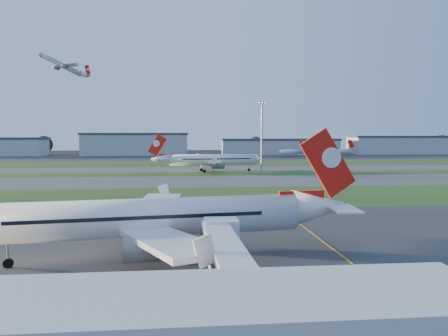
{
  "coord_description": "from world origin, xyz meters",
  "views": [
    {
      "loc": [
        -13.43,
        -46.62,
        14.18
      ],
      "look_at": [
        -4.54,
        45.98,
        7.0
      ],
      "focal_mm": 35.0,
      "sensor_mm": 36.0,
      "label": 1
    }
  ],
  "objects": [
    {
      "name": "apron_near",
      "position": [
        0.0,
        0.0,
        0.01
      ],
      "size": [
        300.0,
        70.0,
        0.01
      ],
      "primitive_type": "cube",
      "color": "#333335",
      "rests_on": "ground"
    },
    {
      "name": "airliner_departing",
      "position": [
        -79.79,
        208.01,
        52.72
      ],
      "size": [
        23.23,
        21.82,
        9.43
      ],
      "rotation": [
        0.0,
        0.0,
        0.75
      ],
      "color": "white"
    },
    {
      "name": "taxiway_a",
      "position": [
        0.0,
        85.0,
        0.01
      ],
      "size": [
        300.0,
        32.0,
        0.01
      ],
      "primitive_type": "cube",
      "color": "#515154",
      "rests_on": "ground"
    },
    {
      "name": "apron_far",
      "position": [
        0.0,
        225.0,
        0.01
      ],
      "size": [
        400.0,
        80.0,
        0.01
      ],
      "primitive_type": "cube",
      "color": "#333335",
      "rests_on": "ground"
    },
    {
      "name": "grass_strip_a",
      "position": [
        0.0,
        52.0,
        0.01
      ],
      "size": [
        300.0,
        34.0,
        0.01
      ],
      "primitive_type": "cube",
      "color": "#214517",
      "rests_on": "ground"
    },
    {
      "name": "hangar_far_east",
      "position": [
        155.0,
        255.0,
        6.64
      ],
      "size": [
        96.9,
        23.0,
        13.2
      ],
      "color": "#A5A8AD",
      "rests_on": "ground"
    },
    {
      "name": "mini_jet_far",
      "position": [
        83.56,
        228.4,
        3.28
      ],
      "size": [
        28.64,
        5.02,
        9.48
      ],
      "rotation": [
        0.0,
        0.0,
        0.07
      ],
      "color": "white",
      "rests_on": "ground"
    },
    {
      "name": "grass_strip_b",
      "position": [
        0.0,
        110.0,
        0.01
      ],
      "size": [
        300.0,
        18.0,
        0.01
      ],
      "primitive_type": "cube",
      "color": "#214517",
      "rests_on": "ground"
    },
    {
      "name": "tree_west",
      "position": [
        -110.0,
        270.0,
        7.14
      ],
      "size": [
        12.1,
        12.1,
        13.2
      ],
      "color": "black",
      "rests_on": "ground"
    },
    {
      "name": "tree_mid_west",
      "position": [
        -20.0,
        266.0,
        5.84
      ],
      "size": [
        9.9,
        9.9,
        10.8
      ],
      "color": "black",
      "rests_on": "ground"
    },
    {
      "name": "hangar_east",
      "position": [
        55.0,
        255.0,
        5.64
      ],
      "size": [
        81.6,
        23.0,
        11.2
      ],
      "color": "#A5A8AD",
      "rests_on": "ground"
    },
    {
      "name": "tree_far_east",
      "position": [
        185.0,
        271.0,
        7.46
      ],
      "size": [
        12.65,
        12.65,
        13.8
      ],
      "color": "black",
      "rests_on": "ground"
    },
    {
      "name": "jet_bridge",
      "position": [
        -9.81,
        -15.24,
        4.01
      ],
      "size": [
        4.2,
        26.9,
        6.2
      ],
      "color": "silver",
      "rests_on": "ground"
    },
    {
      "name": "yellow_line",
      "position": [
        5.0,
        0.0,
        0.0
      ],
      "size": [
        0.25,
        60.0,
        0.02
      ],
      "primitive_type": "cube",
      "color": "gold",
      "rests_on": "ground"
    },
    {
      "name": "taxiway_b",
      "position": [
        0.0,
        132.0,
        0.01
      ],
      "size": [
        300.0,
        26.0,
        0.01
      ],
      "primitive_type": "cube",
      "color": "#515154",
      "rests_on": "ground"
    },
    {
      "name": "mini_jet_near",
      "position": [
        55.99,
        225.1,
        3.28
      ],
      "size": [
        20.57,
        22.29,
        9.48
      ],
      "rotation": [
        0.0,
        0.0,
        0.83
      ],
      "color": "white",
      "rests_on": "ground"
    },
    {
      "name": "airliner_taxiing",
      "position": [
        -2.27,
        117.95,
        4.49
      ],
      "size": [
        40.84,
        34.43,
        12.78
      ],
      "rotation": [
        0.0,
        0.0,
        3.28
      ],
      "color": "white",
      "rests_on": "ground"
    },
    {
      "name": "tree_mid_east",
      "position": [
        40.0,
        269.0,
        6.81
      ],
      "size": [
        11.55,
        11.55,
        12.6
      ],
      "color": "black",
      "rests_on": "ground"
    },
    {
      "name": "hangar_west",
      "position": [
        -45.0,
        255.0,
        7.64
      ],
      "size": [
        71.4,
        23.0,
        15.2
      ],
      "color": "#A5A8AD",
      "rests_on": "ground"
    },
    {
      "name": "ground",
      "position": [
        0.0,
        0.0,
        0.0
      ],
      "size": [
        700.0,
        700.0,
        0.0
      ],
      "primitive_type": "plane",
      "color": "black",
      "rests_on": "ground"
    },
    {
      "name": "airliner_parked",
      "position": [
        -16.75,
        2.69,
        4.67
      ],
      "size": [
        42.58,
        35.92,
        13.31
      ],
      "rotation": [
        0.0,
        0.0,
        0.13
      ],
      "color": "white",
      "rests_on": "ground"
    },
    {
      "name": "grass_strip_c",
      "position": [
        0.0,
        165.0,
        0.01
      ],
      "size": [
        300.0,
        40.0,
        0.01
      ],
      "primitive_type": "cube",
      "color": "#214517",
      "rests_on": "ground"
    },
    {
      "name": "light_mast_centre",
      "position": [
        15.0,
        108.0,
        14.81
      ],
      "size": [
        3.2,
        0.7,
        25.8
      ],
      "color": "gray",
      "rests_on": "ground"
    },
    {
      "name": "tree_east",
      "position": [
        115.0,
        267.0,
        6.16
      ],
      "size": [
        10.45,
        10.45,
        11.4
      ],
      "color": "black",
      "rests_on": "ground"
    }
  ]
}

